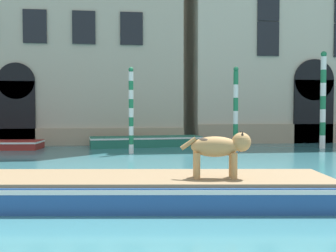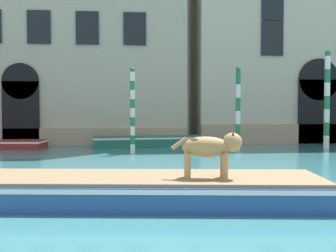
{
  "view_description": "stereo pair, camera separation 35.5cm",
  "coord_description": "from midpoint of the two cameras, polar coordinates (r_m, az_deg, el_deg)",
  "views": [
    {
      "loc": [
        3.76,
        -0.37,
        1.76
      ],
      "look_at": [
        5.35,
        13.3,
        1.2
      ],
      "focal_mm": 42.0,
      "sensor_mm": 36.0,
      "label": 1
    },
    {
      "loc": [
        4.12,
        -0.4,
        1.76
      ],
      "look_at": [
        5.35,
        13.3,
        1.2
      ],
      "focal_mm": 42.0,
      "sensor_mm": 36.0,
      "label": 2
    }
  ],
  "objects": [
    {
      "name": "boat_moored_far",
      "position": [
        18.96,
        -3.76,
        -2.21
      ],
      "size": [
        5.45,
        2.09,
        0.49
      ],
      "rotation": [
        0.0,
        0.0,
        0.12
      ],
      "color": "#1E6651",
      "rests_on": "ground_plane"
    },
    {
      "name": "boat_foreground",
      "position": [
        7.62,
        -8.48,
        -8.96
      ],
      "size": [
        8.38,
        2.8,
        0.51
      ],
      "rotation": [
        0.0,
        0.0,
        -0.11
      ],
      "color": "#234C8C",
      "rests_on": "ground_plane"
    },
    {
      "name": "dog_on_deck",
      "position": [
        7.24,
        6.16,
        -3.11
      ],
      "size": [
        1.3,
        0.49,
        0.86
      ],
      "rotation": [
        0.0,
        0.0,
        -0.13
      ],
      "color": "tan",
      "rests_on": "boat_foreground"
    },
    {
      "name": "palazzo_right",
      "position": [
        26.13,
        20.41,
        13.08
      ],
      "size": [
        15.82,
        6.13,
        13.42
      ],
      "color": "#BCB29E",
      "rests_on": "ground_plane"
    },
    {
      "name": "mooring_pole_2",
      "position": [
        19.28,
        21.09,
        3.61
      ],
      "size": [
        0.26,
        0.26,
        4.44
      ],
      "color": "white",
      "rests_on": "ground_plane"
    },
    {
      "name": "mooring_pole_0",
      "position": [
        15.98,
        -6.01,
        2.32
      ],
      "size": [
        0.2,
        0.2,
        3.49
      ],
      "color": "white",
      "rests_on": "ground_plane"
    },
    {
      "name": "mooring_pole_4",
      "position": [
        17.34,
        9.22,
        2.57
      ],
      "size": [
        0.22,
        0.22,
        3.65
      ],
      "color": "white",
      "rests_on": "ground_plane"
    }
  ]
}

